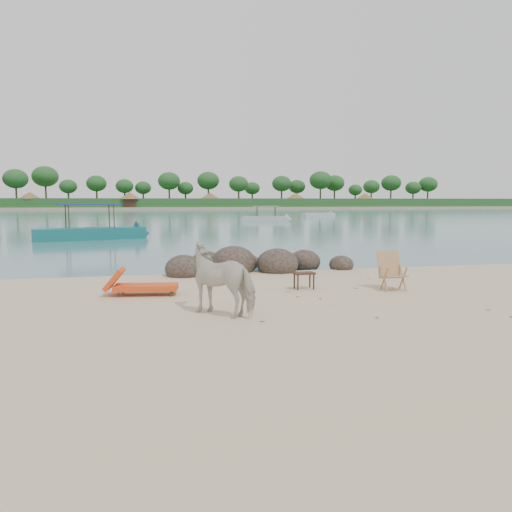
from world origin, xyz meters
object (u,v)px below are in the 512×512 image
Objects in this scene: boulders at (249,265)px; lounge_chair at (146,285)px; cow at (224,280)px; side_table at (304,282)px; boat_near at (90,210)px; deck_chair at (394,272)px.

lounge_chair is (-3.37, -3.76, 0.07)m from boulders.
cow reaches higher than side_table.
deck_chair is at bearing -80.62° from boat_near.
cow is 1.70× the size of deck_chair.
deck_chair is at bearing 153.49° from cow.
boulders is 17.78m from boat_near.
deck_chair reaches higher than boulders.
cow is 3.45m from side_table.
boulders is 6.44m from cow.
side_table is at bearing 176.90° from cow.
deck_chair is (2.24, -0.63, 0.28)m from side_table.
boulders reaches higher than side_table.
lounge_chair is 6.34m from deck_chair.
cow is 2.91m from lounge_chair.
cow reaches higher than boulders.
deck_chair reaches higher than lounge_chair.
side_table is (2.48, 2.34, -0.50)m from cow.
lounge_chair is (-1.58, 2.40, -0.44)m from cow.
boulders is 3.34× the size of lounge_chair.
lounge_chair is 20.47m from boat_near.
lounge_chair is at bearing -96.02° from boat_near.
cow reaches higher than deck_chair.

